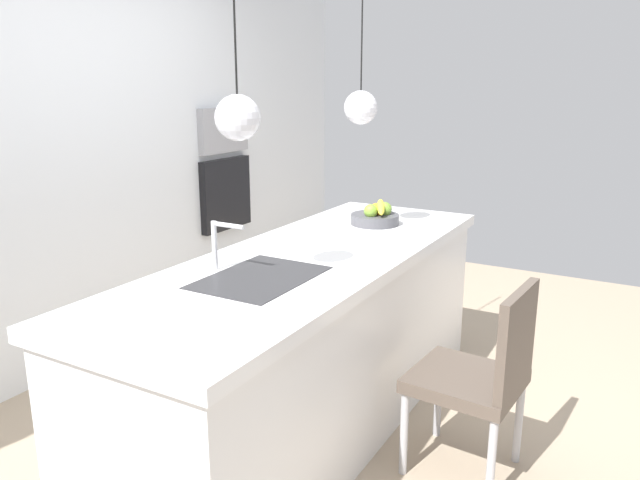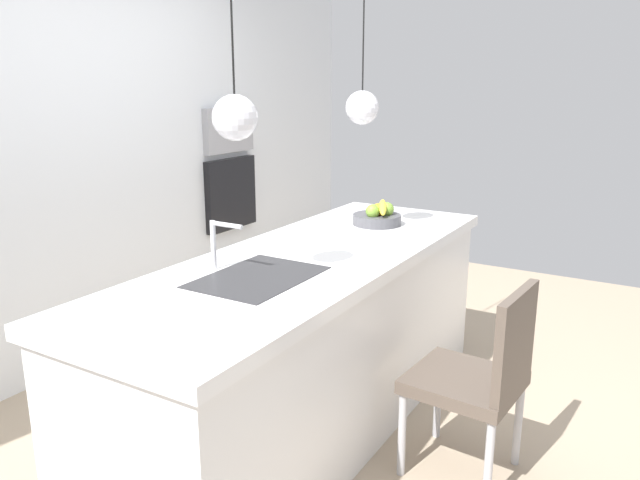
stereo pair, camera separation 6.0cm
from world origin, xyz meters
TOP-DOWN VIEW (x-y plane):
  - floor at (0.00, 0.00)m, footprint 6.60×6.60m
  - back_wall at (0.00, 1.65)m, footprint 6.00×0.10m
  - kitchen_island at (0.00, 0.00)m, footprint 2.57×0.87m
  - sink_basin at (-0.41, 0.00)m, footprint 0.56×0.40m
  - faucet at (-0.41, 0.21)m, footprint 0.02×0.17m
  - fruit_bowl at (0.74, -0.01)m, footprint 0.28×0.28m
  - microwave at (1.35, 1.58)m, footprint 0.54×0.08m
  - oven at (1.35, 1.58)m, footprint 0.56×0.08m
  - chair_near at (0.02, -0.85)m, footprint 0.47×0.49m
  - pendant_light_left at (-0.53, 0.00)m, footprint 0.18×0.18m
  - pendant_light_right at (0.53, 0.00)m, footprint 0.18×0.18m

SIDE VIEW (x-z plane):
  - floor at x=0.00m, z-range 0.00..0.00m
  - kitchen_island at x=0.00m, z-range 0.00..0.92m
  - chair_near at x=0.02m, z-range 0.05..0.95m
  - oven at x=1.35m, z-range 0.58..1.14m
  - sink_basin at x=-0.41m, z-range 0.90..0.92m
  - fruit_bowl at x=0.74m, z-range 0.88..1.04m
  - faucet at x=-0.41m, z-range 0.95..1.17m
  - back_wall at x=0.00m, z-range 0.00..2.60m
  - microwave at x=1.35m, z-range 1.19..1.53m
  - pendant_light_left at x=-0.53m, z-range 1.20..1.98m
  - pendant_light_right at x=0.53m, z-range 1.20..1.98m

